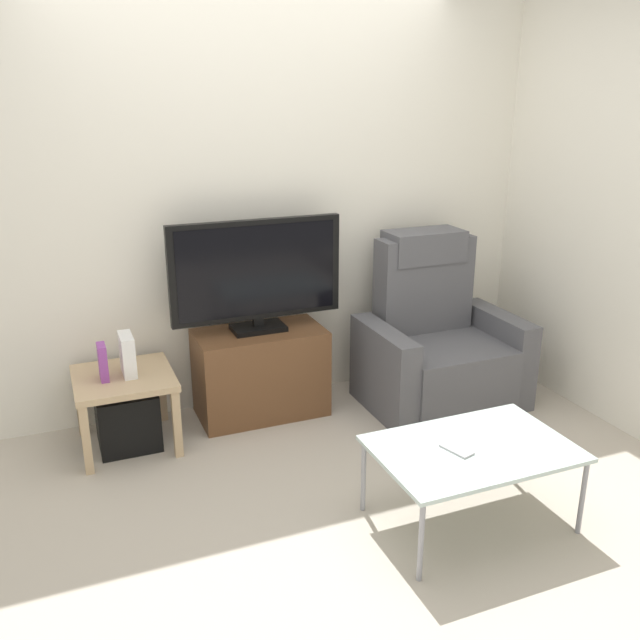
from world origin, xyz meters
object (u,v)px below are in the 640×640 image
tv_stand (261,372)px  game_console (127,355)px  coffee_table (473,451)px  television (257,273)px  book_upright (103,362)px  subwoofer_box (127,418)px  recliner_armchair (437,345)px  side_table (124,386)px  cell_phone (457,449)px

tv_stand → game_console: (-0.79, -0.09, 0.27)m
coffee_table → television: bearing=110.6°
book_upright → coffee_table: 2.01m
subwoofer_box → book_upright: book_upright is taller
game_console → recliner_armchair: bearing=-4.1°
side_table → cell_phone: (1.29, -1.36, 0.04)m
coffee_table → cell_phone: cell_phone is taller
coffee_table → cell_phone: size_ratio=6.00×
subwoofer_box → game_console: bearing=15.9°
subwoofer_box → game_console: size_ratio=1.46×
television → recliner_armchair: size_ratio=0.97×
recliner_armchair → cell_phone: size_ratio=7.20×
tv_stand → side_table: bearing=-173.4°
side_table → book_upright: size_ratio=2.67×
subwoofer_box → book_upright: (-0.10, -0.02, 0.37)m
book_upright → side_table: bearing=11.3°
recliner_armchair → book_upright: recliner_armchair is taller
side_table → cell_phone: size_ratio=3.60×
recliner_armchair → coffee_table: 1.36m
side_table → subwoofer_box: side_table is taller
book_upright → game_console: bearing=12.5°
television → book_upright: size_ratio=5.17×
recliner_armchair → side_table: 1.95m
side_table → subwoofer_box: (0.00, 0.00, -0.20)m
side_table → game_console: size_ratio=2.36×
television → recliner_armchair: television is taller
cell_phone → game_console: bearing=115.8°
game_console → television: bearing=7.5°
side_table → subwoofer_box: bearing=26.6°
game_console → coffee_table: size_ratio=0.25×
recliner_armchair → coffee_table: size_ratio=1.20×
side_table → coffee_table: 1.94m
coffee_table → game_console: bearing=134.5°
tv_stand → subwoofer_box: (-0.83, -0.10, -0.11)m
recliner_armchair → book_upright: (-2.05, 0.11, 0.16)m
recliner_armchair → game_console: 1.93m
book_upright → coffee_table: book_upright is taller
recliner_armchair → coffee_table: bearing=-107.5°
game_console → coffee_table: game_console is taller
tv_stand → cell_phone: tv_stand is taller
television → subwoofer_box: size_ratio=3.13×
tv_stand → recliner_armchair: size_ratio=0.72×
tv_stand → television: (-0.00, 0.02, 0.63)m
tv_stand → side_table: tv_stand is taller
tv_stand → book_upright: size_ratio=3.87×
book_upright → recliner_armchair: bearing=-3.0°
game_console → subwoofer_box: bearing=-164.1°
game_console → side_table: bearing=-164.1°
television → game_console: size_ratio=4.56×
tv_stand → recliner_armchair: recliner_armchair is taller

